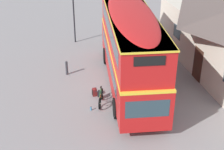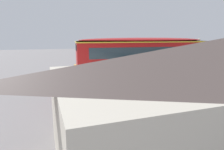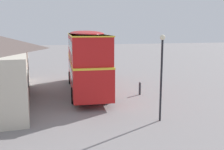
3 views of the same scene
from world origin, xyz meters
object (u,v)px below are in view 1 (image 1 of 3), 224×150
object	(u,v)px
street_lamp	(73,7)
touring_bicycle	(101,97)
double_decker_bus	(130,46)
kerb_bollard	(67,68)
backpack_on_ground	(95,92)
water_bottle_blue_sports	(91,109)

from	to	relation	value
street_lamp	touring_bicycle	bearing A→B (deg)	5.20
double_decker_bus	kerb_bollard	distance (m)	4.78
backpack_on_ground	street_lamp	xyz separation A→B (m)	(-8.48, -0.62, 2.61)
touring_bicycle	kerb_bollard	distance (m)	4.17
touring_bicycle	street_lamp	bearing A→B (deg)	-174.80
touring_bicycle	backpack_on_ground	size ratio (longest dim) A/B	3.38
water_bottle_blue_sports	kerb_bollard	bearing A→B (deg)	-165.76
water_bottle_blue_sports	kerb_bollard	xyz separation A→B (m)	(-4.42, -1.12, 0.39)
water_bottle_blue_sports	street_lamp	size ratio (longest dim) A/B	0.05
backpack_on_ground	kerb_bollard	size ratio (longest dim) A/B	0.51
double_decker_bus	backpack_on_ground	world-z (taller)	double_decker_bus
backpack_on_ground	street_lamp	world-z (taller)	street_lamp
street_lamp	water_bottle_blue_sports	bearing A→B (deg)	1.39
touring_bicycle	street_lamp	xyz separation A→B (m)	(-9.36, -0.85, 2.49)
double_decker_bus	backpack_on_ground	bearing A→B (deg)	-69.22
double_decker_bus	street_lamp	world-z (taller)	double_decker_bus
double_decker_bus	backpack_on_ground	distance (m)	3.39
touring_bicycle	water_bottle_blue_sports	world-z (taller)	touring_bicycle
backpack_on_ground	street_lamp	distance (m)	8.90
double_decker_bus	street_lamp	xyz separation A→B (m)	(-7.63, -2.87, 0.22)
water_bottle_blue_sports	street_lamp	world-z (taller)	street_lamp
touring_bicycle	street_lamp	size ratio (longest dim) A/B	0.36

